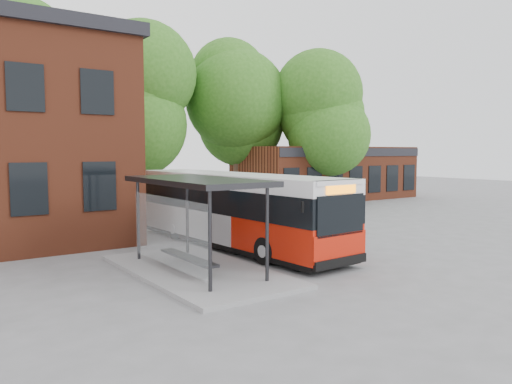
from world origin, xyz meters
TOP-DOWN VIEW (x-y plane):
  - ground at (0.00, 0.00)m, footprint 100.00×100.00m
  - shop_row at (15.00, 14.00)m, footprint 14.00×6.20m
  - bus_shelter at (-4.50, -1.00)m, footprint 3.60×7.00m
  - bike_rail at (9.28, 10.00)m, footprint 5.20×0.10m
  - tree_0 at (-6.00, 16.00)m, footprint 7.92×7.92m
  - tree_1 at (1.00, 17.00)m, footprint 7.92×7.92m
  - tree_2 at (8.00, 16.00)m, footprint 7.92×7.92m
  - tree_3 at (13.00, 12.00)m, footprint 7.04×7.04m
  - city_bus at (-1.32, 1.88)m, footprint 2.94×11.20m
  - bicycle_0 at (6.55, 9.04)m, footprint 1.79×0.68m
  - bicycle_2 at (7.67, 10.90)m, footprint 1.88×1.28m
  - bicycle_3 at (9.11, 10.33)m, footprint 1.88×1.05m
  - bicycle_4 at (8.92, 9.80)m, footprint 1.92×0.67m
  - bicycle_6 at (10.19, 10.13)m, footprint 1.95×0.92m
  - bicycle_7 at (11.25, 9.82)m, footprint 1.89×0.63m

SIDE VIEW (x-z plane):
  - ground at x=0.00m, z-range 0.00..0.00m
  - bike_rail at x=9.28m, z-range 0.00..0.38m
  - bicycle_0 at x=6.55m, z-range 0.00..0.93m
  - bicycle_2 at x=7.67m, z-range 0.00..0.94m
  - bicycle_6 at x=10.19m, z-range 0.00..0.98m
  - bicycle_4 at x=8.92m, z-range 0.00..1.01m
  - bicycle_3 at x=9.11m, z-range 0.00..1.09m
  - bicycle_7 at x=11.25m, z-range 0.00..1.12m
  - city_bus at x=-1.32m, z-range 0.00..2.82m
  - bus_shelter at x=-4.50m, z-range 0.00..2.90m
  - shop_row at x=15.00m, z-range 0.00..4.00m
  - tree_3 at x=13.00m, z-range 0.00..9.28m
  - tree_1 at x=1.00m, z-range 0.00..10.40m
  - tree_0 at x=-6.00m, z-range 0.00..11.00m
  - tree_2 at x=8.00m, z-range 0.00..11.00m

